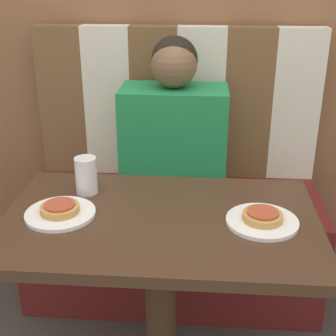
{
  "coord_description": "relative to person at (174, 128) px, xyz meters",
  "views": [
    {
      "loc": [
        0.12,
        -1.21,
        1.4
      ],
      "look_at": [
        0.0,
        0.31,
        0.73
      ],
      "focal_mm": 50.0,
      "sensor_mm": 36.0,
      "label": 1
    }
  ],
  "objects": [
    {
      "name": "booth_seat",
      "position": [
        0.0,
        -0.0,
        -0.54
      ],
      "size": [
        1.27,
        0.56,
        0.48
      ],
      "color": "#5B1919",
      "rests_on": "ground_plane"
    },
    {
      "name": "booth_backrest",
      "position": [
        0.0,
        0.24,
        0.04
      ],
      "size": [
        1.27,
        0.08,
        0.68
      ],
      "color": "brown",
      "rests_on": "booth_seat"
    },
    {
      "name": "dining_table",
      "position": [
        0.0,
        -0.61,
        -0.18
      ],
      "size": [
        0.95,
        0.59,
        0.7
      ],
      "color": "#422B1C",
      "rests_on": "ground_plane"
    },
    {
      "name": "person",
      "position": [
        0.0,
        0.0,
        0.0
      ],
      "size": [
        0.43,
        0.24,
        0.67
      ],
      "color": "#1E8447",
      "rests_on": "booth_seat"
    },
    {
      "name": "plate_left",
      "position": [
        -0.3,
        -0.63,
        -0.07
      ],
      "size": [
        0.21,
        0.21,
        0.01
      ],
      "color": "white",
      "rests_on": "dining_table"
    },
    {
      "name": "plate_right",
      "position": [
        0.3,
        -0.63,
        -0.07
      ],
      "size": [
        0.21,
        0.21,
        0.01
      ],
      "color": "white",
      "rests_on": "dining_table"
    },
    {
      "name": "pizza_left",
      "position": [
        -0.3,
        -0.63,
        -0.05
      ],
      "size": [
        0.12,
        0.12,
        0.03
      ],
      "color": "#C68E47",
      "rests_on": "plate_left"
    },
    {
      "name": "pizza_right",
      "position": [
        0.3,
        -0.63,
        -0.05
      ],
      "size": [
        0.12,
        0.12,
        0.03
      ],
      "color": "#C68E47",
      "rests_on": "plate_right"
    },
    {
      "name": "drinking_cup",
      "position": [
        -0.26,
        -0.47,
        -0.01
      ],
      "size": [
        0.07,
        0.07,
        0.12
      ],
      "color": "silver",
      "rests_on": "dining_table"
    }
  ]
}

